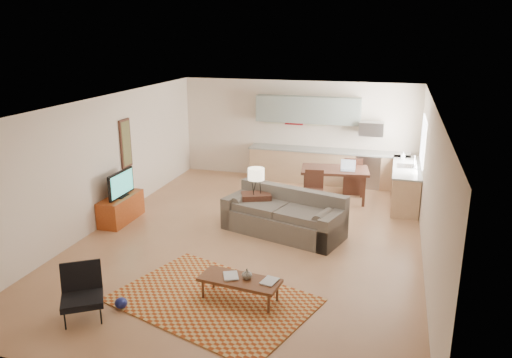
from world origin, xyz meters
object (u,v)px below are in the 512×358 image
(sofa, at_px, (283,213))
(console_table, at_px, (256,209))
(tv_credenza, at_px, (121,209))
(dining_table, at_px, (334,185))
(armchair, at_px, (82,294))
(coffee_table, at_px, (240,290))

(sofa, bearing_deg, console_table, 173.23)
(tv_credenza, bearing_deg, sofa, 4.39)
(sofa, distance_m, dining_table, 2.46)
(sofa, height_order, dining_table, sofa)
(armchair, height_order, tv_credenza, armchair)
(tv_credenza, distance_m, console_table, 2.94)
(coffee_table, bearing_deg, tv_credenza, 151.44)
(coffee_table, relative_size, dining_table, 0.79)
(coffee_table, relative_size, console_table, 1.76)
(sofa, bearing_deg, armchair, -101.33)
(sofa, xyz_separation_m, armchair, (-2.07, -3.83, -0.06))
(sofa, relative_size, dining_table, 1.60)
(armchair, xyz_separation_m, dining_table, (2.80, 6.18, 0.02))
(armchair, distance_m, tv_credenza, 3.85)
(armchair, distance_m, console_table, 4.36)
(coffee_table, distance_m, armchair, 2.30)
(tv_credenza, bearing_deg, dining_table, 31.52)
(console_table, bearing_deg, tv_credenza, 169.08)
(tv_credenza, bearing_deg, console_table, 10.98)
(coffee_table, bearing_deg, console_table, 108.19)
(armchair, height_order, console_table, armchair)
(dining_table, bearing_deg, coffee_table, -106.52)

